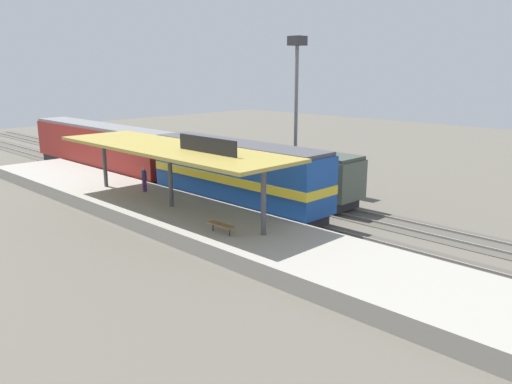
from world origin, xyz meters
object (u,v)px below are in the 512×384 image
(locomotive, at_px, (236,175))
(passenger_carriage_single, at_px, (101,148))
(person_waiting, at_px, (144,178))
(freight_car, at_px, (285,172))
(light_mast, at_px, (297,81))
(platform_bench, at_px, (221,225))

(locomotive, height_order, passenger_carriage_single, locomotive)
(person_waiting, bearing_deg, freight_car, -36.25)
(person_waiting, bearing_deg, light_mast, -20.16)
(locomotive, relative_size, passenger_carriage_single, 0.72)
(light_mast, xyz_separation_m, person_waiting, (-11.34, 4.16, -6.54))
(passenger_carriage_single, bearing_deg, light_mast, -64.72)
(passenger_carriage_single, distance_m, person_waiting, 12.86)
(locomotive, distance_m, person_waiting, 6.69)
(locomotive, xyz_separation_m, freight_car, (4.60, -0.32, -0.44))
(freight_car, xyz_separation_m, person_waiting, (-8.14, 5.97, -0.12))
(platform_bench, height_order, locomotive, locomotive)
(locomotive, distance_m, light_mast, 9.94)
(freight_car, bearing_deg, person_waiting, 143.75)
(passenger_carriage_single, xyz_separation_m, light_mast, (7.80, -16.51, 6.08))
(passenger_carriage_single, height_order, light_mast, light_mast)
(platform_bench, height_order, freight_car, freight_car)
(platform_bench, xyz_separation_m, locomotive, (6.00, 5.18, 1.07))
(passenger_carriage_single, xyz_separation_m, person_waiting, (-3.54, -12.35, -0.46))
(light_mast, relative_size, person_waiting, 6.84)
(locomotive, height_order, person_waiting, locomotive)
(passenger_carriage_single, distance_m, light_mast, 19.25)
(platform_bench, relative_size, locomotive, 0.12)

